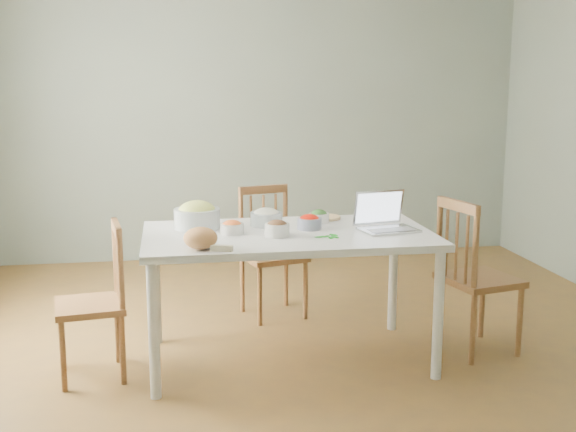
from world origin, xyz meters
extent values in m
cube|color=brown|center=(0.00, 0.00, 0.00)|extent=(5.00, 5.00, 0.00)
cube|color=slate|center=(0.00, 2.50, 1.35)|extent=(5.00, 0.00, 2.70)
cube|color=slate|center=(0.00, -2.50, 1.35)|extent=(5.00, 0.00, 2.70)
ellipsoid|color=#B2804E|center=(-0.74, -0.54, 0.87)|extent=(0.24, 0.24, 0.12)
cube|color=beige|center=(-0.63, -0.62, 0.83)|extent=(0.12, 0.07, 0.03)
cylinder|color=#D7B582|center=(0.12, 0.18, 0.82)|extent=(0.22, 0.22, 0.02)
camera|label=1|loc=(-0.90, -4.41, 1.73)|focal=45.18mm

